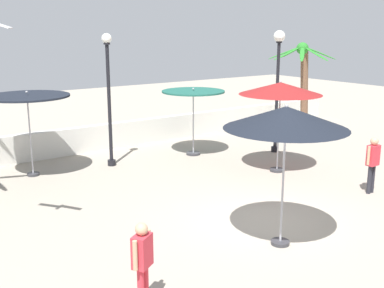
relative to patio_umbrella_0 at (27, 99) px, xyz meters
The scene contains 11 objects.
ground_plane 8.53m from the patio_umbrella_0, 65.12° to the right, with size 56.00×56.00×0.00m, color #9E9384.
boundary_wall 4.38m from the patio_umbrella_0, 28.22° to the left, with size 25.20×0.30×1.02m, color silver.
patio_umbrella_0 is the anchor object (origin of this frame).
patio_umbrella_1 8.09m from the patio_umbrella_0, 31.95° to the right, with size 2.71×2.71×3.05m.
patio_umbrella_2 8.83m from the patio_umbrella_0, 71.02° to the right, with size 2.65×2.65×3.16m.
patio_umbrella_3 5.90m from the patio_umbrella_0, ahead, with size 2.34×2.34×2.55m.
palm_tree_1 11.99m from the patio_umbrella_0, ahead, with size 2.93×2.94×4.10m.
lamp_post_0 2.66m from the patio_umbrella_0, ahead, with size 0.34×0.34×4.54m.
lamp_post_1 9.01m from the patio_umbrella_0, 15.18° to the right, with size 0.43×0.43×4.62m.
guest_0 10.66m from the patio_umbrella_0, 44.74° to the right, with size 0.56×0.26×1.67m.
guest_1 8.98m from the patio_umbrella_0, 95.79° to the right, with size 0.49×0.40×1.59m.
Camera 1 is at (-7.90, -7.88, 4.70)m, focal length 44.90 mm.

